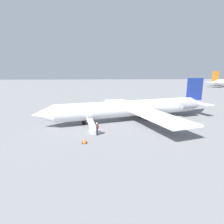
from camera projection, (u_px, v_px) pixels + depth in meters
The scene contains 5 objects.
ground_plane at pixel (131, 120), 30.98m from camera, with size 600.00×600.00×0.00m, color slate.
airplane_main at pixel (136, 108), 30.88m from camera, with size 32.28×24.85×7.28m.
boarding_stairs at pixel (94, 129), 24.68m from camera, with size 1.90×4.14×1.78m.
passenger at pixel (97, 128), 23.00m from camera, with size 0.40×0.56×1.74m.
traffic_cone_near_stairs at pixel (85, 141), 20.46m from camera, with size 0.59×0.59×0.65m.
Camera 1 is at (7.17, 29.33, 7.83)m, focal length 28.00 mm.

